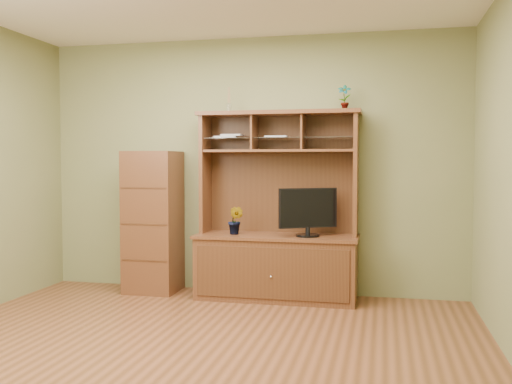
% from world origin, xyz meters
% --- Properties ---
extents(room, '(4.54, 4.04, 2.74)m').
position_xyz_m(room, '(0.00, 0.00, 1.35)').
color(room, '#522F17').
rests_on(room, ground).
extents(media_hutch, '(1.66, 0.61, 1.90)m').
position_xyz_m(media_hutch, '(0.34, 1.73, 0.52)').
color(media_hutch, '#402312').
rests_on(media_hutch, room).
extents(monitor, '(0.55, 0.35, 0.48)m').
position_xyz_m(monitor, '(0.66, 1.64, 0.90)').
color(monitor, black).
rests_on(monitor, media_hutch).
extents(orchid_plant, '(0.19, 0.16, 0.29)m').
position_xyz_m(orchid_plant, '(-0.07, 1.65, 0.79)').
color(orchid_plant, '#23531C').
rests_on(orchid_plant, media_hutch).
extents(top_plant, '(0.14, 0.10, 0.25)m').
position_xyz_m(top_plant, '(1.00, 1.80, 2.03)').
color(top_plant, '#275E21').
rests_on(top_plant, media_hutch).
extents(reed_diffuser, '(0.05, 0.05, 0.26)m').
position_xyz_m(reed_diffuser, '(-0.18, 1.80, 2.00)').
color(reed_diffuser, silver).
rests_on(reed_diffuser, media_hutch).
extents(magazines, '(0.77, 0.20, 0.04)m').
position_xyz_m(magazines, '(-0.02, 1.80, 1.65)').
color(magazines, '#B1B0B5').
rests_on(magazines, media_hutch).
extents(side_cabinet, '(0.54, 0.49, 1.50)m').
position_xyz_m(side_cabinet, '(-1.01, 1.74, 0.75)').
color(side_cabinet, '#402312').
rests_on(side_cabinet, room).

